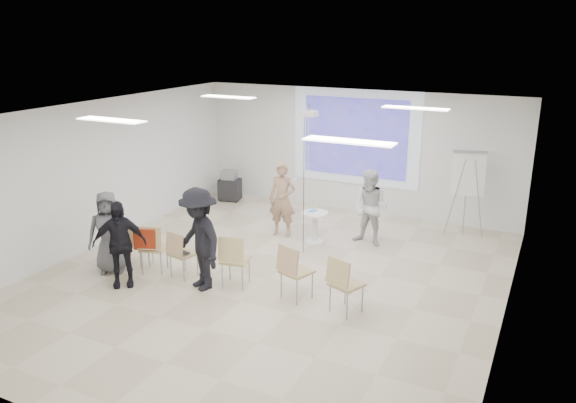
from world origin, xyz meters
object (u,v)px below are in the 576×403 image
at_px(pedestal_table, 315,225).
at_px(player_right, 371,204).
at_px(chair_center, 234,257).
at_px(av_cart, 230,187).
at_px(flipchart_easel, 468,174).
at_px(chair_right_far, 343,281).
at_px(laptop, 184,252).
at_px(chair_left_inner, 180,251).
at_px(audience_mid, 199,233).
at_px(chair_right_inner, 293,268).
at_px(audience_outer, 108,227).
at_px(chair_far_left, 137,242).
at_px(audience_left, 119,238).
at_px(chair_left_mid, 152,245).
at_px(player_left, 282,195).

xyz_separation_m(pedestal_table, player_right, (1.07, 0.42, 0.50)).
distance_m(chair_center, av_cart, 5.30).
bearing_deg(flipchart_easel, chair_right_far, -116.84).
relative_size(pedestal_table, laptop, 2.11).
bearing_deg(chair_left_inner, player_right, 61.97).
relative_size(chair_center, audience_mid, 0.47).
relative_size(chair_right_inner, audience_outer, 0.56).
distance_m(chair_far_left, flipchart_easel, 6.96).
height_order(pedestal_table, chair_far_left, chair_far_left).
relative_size(audience_left, flipchart_easel, 0.94).
height_order(laptop, av_cart, av_cart).
distance_m(player_right, laptop, 3.96).
relative_size(chair_far_left, chair_left_mid, 0.88).
height_order(player_right, chair_left_inner, player_right).
bearing_deg(player_left, chair_far_left, -130.34).
height_order(player_left, chair_far_left, player_left).
bearing_deg(player_right, audience_outer, -127.98).
distance_m(player_right, chair_far_left, 4.74).
relative_size(laptop, flipchart_easel, 0.17).
bearing_deg(chair_center, player_left, 87.63).
distance_m(laptop, av_cart, 4.79).
height_order(player_left, laptop, player_left).
bearing_deg(laptop, chair_left_mid, 26.09).
relative_size(audience_mid, audience_outer, 1.19).
xyz_separation_m(chair_left_inner, chair_center, (1.08, 0.08, 0.05)).
distance_m(chair_far_left, audience_outer, 0.61).
xyz_separation_m(audience_mid, av_cart, (-2.33, 4.72, -0.66)).
relative_size(chair_center, laptop, 2.97).
bearing_deg(chair_center, chair_far_left, 168.89).
xyz_separation_m(flipchart_easel, av_cart, (-6.01, 0.07, -1.03)).
distance_m(pedestal_table, flipchart_easel, 3.44).
bearing_deg(pedestal_table, player_right, 21.60).
bearing_deg(chair_right_far, flipchart_easel, 97.20).
height_order(laptop, audience_outer, audience_outer).
relative_size(player_right, audience_outer, 1.03).
xyz_separation_m(pedestal_table, audience_left, (-2.23, -3.40, 0.51)).
bearing_deg(audience_left, chair_right_far, -27.27).
distance_m(chair_right_inner, chair_right_far, 0.91).
relative_size(player_right, laptop, 5.41).
bearing_deg(audience_mid, laptop, -178.24).
relative_size(pedestal_table, flipchart_easel, 0.36).
bearing_deg(audience_left, audience_mid, -16.25).
bearing_deg(pedestal_table, chair_left_mid, -126.70).
bearing_deg(laptop, av_cart, -56.97).
relative_size(audience_mid, flipchart_easel, 1.08).
bearing_deg(laptop, player_left, -92.17).
distance_m(chair_left_mid, audience_left, 0.74).
relative_size(chair_left_inner, audience_outer, 0.52).
relative_size(chair_right_inner, audience_left, 0.55).
xyz_separation_m(chair_left_inner, flipchart_easel, (4.25, 4.47, 0.88)).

